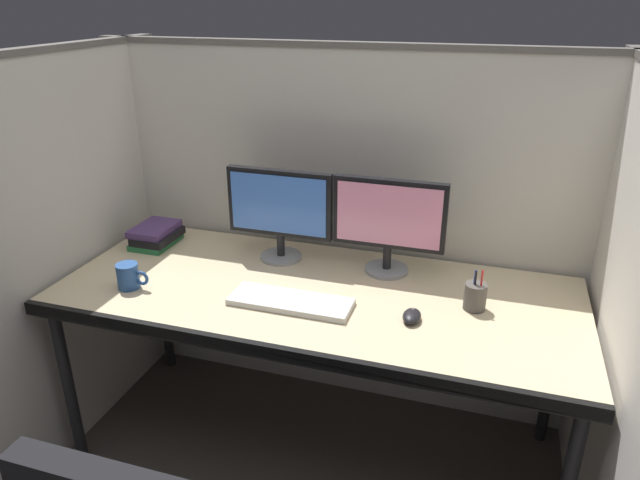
{
  "coord_description": "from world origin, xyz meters",
  "views": [
    {
      "loc": [
        0.58,
        -1.48,
        1.74
      ],
      "look_at": [
        0.0,
        0.35,
        0.92
      ],
      "focal_mm": 32.49,
      "sensor_mm": 36.0,
      "label": 1
    }
  ],
  "objects": [
    {
      "name": "monitor_left",
      "position": [
        -0.22,
        0.52,
        0.96
      ],
      "size": [
        0.43,
        0.17,
        0.37
      ],
      "color": "gray",
      "rests_on": "desk"
    },
    {
      "name": "pen_cup",
      "position": [
        0.56,
        0.34,
        0.79
      ],
      "size": [
        0.08,
        0.08,
        0.15
      ],
      "color": "#4C4742",
      "rests_on": "desk"
    },
    {
      "name": "desk",
      "position": [
        0.0,
        0.29,
        0.69
      ],
      "size": [
        1.9,
        0.8,
        0.74
      ],
      "color": "beige",
      "rests_on": "ground"
    },
    {
      "name": "cubicle_partition_rear",
      "position": [
        0.0,
        0.74,
        0.79
      ],
      "size": [
        2.21,
        0.06,
        1.57
      ],
      "color": "beige",
      "rests_on": "ground"
    },
    {
      "name": "computer_mouse",
      "position": [
        0.37,
        0.19,
        0.76
      ],
      "size": [
        0.06,
        0.1,
        0.04
      ],
      "color": "black",
      "rests_on": "desk"
    },
    {
      "name": "book_stack",
      "position": [
        -0.79,
        0.49,
        0.78
      ],
      "size": [
        0.17,
        0.22,
        0.08
      ],
      "color": "#26723F",
      "rests_on": "desk"
    },
    {
      "name": "cubicle_partition_left",
      "position": [
        -0.99,
        0.2,
        0.79
      ],
      "size": [
        0.06,
        1.41,
        1.57
      ],
      "color": "beige",
      "rests_on": "ground"
    },
    {
      "name": "keyboard_main",
      "position": [
        -0.05,
        0.17,
        0.75
      ],
      "size": [
        0.43,
        0.15,
        0.02
      ],
      "primitive_type": "cube",
      "color": "silver",
      "rests_on": "desk"
    },
    {
      "name": "monitor_right",
      "position": [
        0.21,
        0.53,
        0.96
      ],
      "size": [
        0.43,
        0.17,
        0.37
      ],
      "color": "gray",
      "rests_on": "desk"
    },
    {
      "name": "cubicle_partition_right",
      "position": [
        0.99,
        0.2,
        0.79
      ],
      "size": [
        0.06,
        1.41,
        1.57
      ],
      "color": "beige",
      "rests_on": "ground"
    },
    {
      "name": "coffee_mug",
      "position": [
        -0.66,
        0.11,
        0.79
      ],
      "size": [
        0.13,
        0.08,
        0.09
      ],
      "color": "#264C8C",
      "rests_on": "desk"
    }
  ]
}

